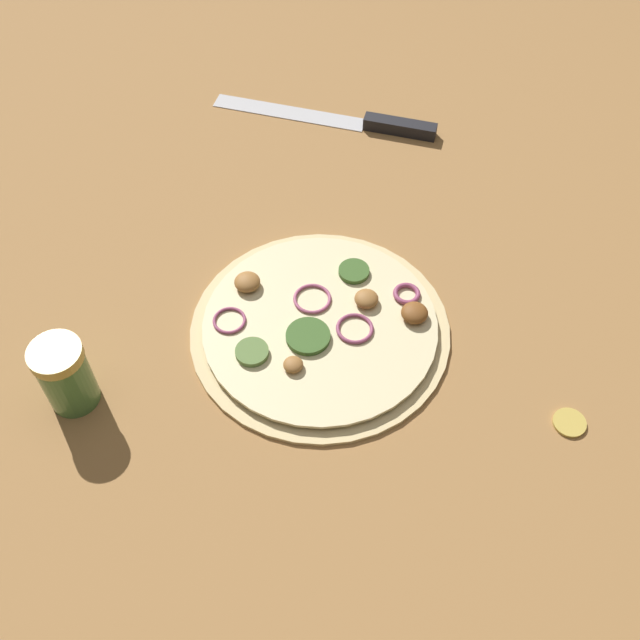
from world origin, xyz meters
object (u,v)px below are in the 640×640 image
knife (365,122)px  loose_cap (570,422)px  spice_jar (65,375)px  pizza (320,326)px

knife → loose_cap: knife is taller
loose_cap → spice_jar: bearing=29.4°
pizza → spice_jar: spice_jar is taller
spice_jar → knife: bearing=-92.7°
pizza → loose_cap: 0.28m
knife → loose_cap: 0.51m
knife → spice_jar: spice_jar is taller
pizza → loose_cap: size_ratio=8.50×
pizza → knife: bearing=-67.2°
spice_jar → loose_cap: bearing=-150.6°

